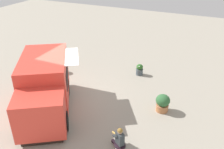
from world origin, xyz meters
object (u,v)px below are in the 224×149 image
object	(u,v)px
food_truck	(45,88)
person_customer	(119,139)
planter_flowering_near	(139,70)
planter_flowering_far	(163,103)
planter_flowering_side	(58,66)

from	to	relation	value
food_truck	person_customer	bearing A→B (deg)	168.64
person_customer	planter_flowering_near	distance (m)	6.14
planter_flowering_far	planter_flowering_side	distance (m)	7.00
planter_flowering_side	food_truck	bearing A→B (deg)	118.20
planter_flowering_near	planter_flowering_side	world-z (taller)	planter_flowering_side
food_truck	planter_flowering_far	bearing A→B (deg)	-156.92
planter_flowering_near	planter_flowering_far	world-z (taller)	planter_flowering_far
planter_flowering_near	planter_flowering_side	bearing A→B (deg)	20.44
person_customer	planter_flowering_far	size ratio (longest dim) A/B	1.02
food_truck	planter_flowering_side	bearing A→B (deg)	-61.80
person_customer	food_truck	bearing A→B (deg)	-11.36
planter_flowering_side	person_customer	bearing A→B (deg)	144.31
planter_flowering_far	planter_flowering_side	xyz separation A→B (m)	(6.88, -1.30, -0.05)
food_truck	planter_flowering_far	distance (m)	5.52
planter_flowering_far	planter_flowering_side	size ratio (longest dim) A/B	1.09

